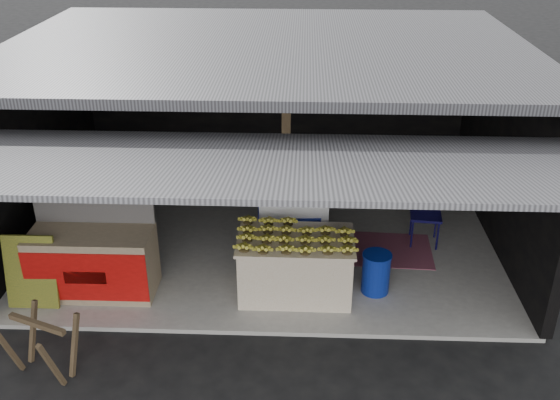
{
  "coord_description": "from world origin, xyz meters",
  "views": [
    {
      "loc": [
        0.54,
        -6.06,
        4.94
      ],
      "look_at": [
        0.23,
        1.53,
        1.1
      ],
      "focal_mm": 40.0,
      "sensor_mm": 36.0,
      "label": 1
    }
  ],
  "objects_px": {
    "white_crate": "(292,221)",
    "neighbor_stall": "(93,259)",
    "plastic_chair": "(426,206)",
    "water_barrel": "(376,274)",
    "banana_table": "(295,266)",
    "sawhorse": "(41,341)"
  },
  "relations": [
    {
      "from": "banana_table",
      "to": "neighbor_stall",
      "type": "relative_size",
      "value": 0.92
    },
    {
      "from": "banana_table",
      "to": "white_crate",
      "type": "xyz_separation_m",
      "value": [
        -0.06,
        1.0,
        0.12
      ]
    },
    {
      "from": "water_barrel",
      "to": "banana_table",
      "type": "bearing_deg",
      "value": -176.17
    },
    {
      "from": "white_crate",
      "to": "plastic_chair",
      "type": "bearing_deg",
      "value": 9.03
    },
    {
      "from": "white_crate",
      "to": "plastic_chair",
      "type": "distance_m",
      "value": 2.06
    },
    {
      "from": "neighbor_stall",
      "to": "sawhorse",
      "type": "distance_m",
      "value": 1.56
    },
    {
      "from": "banana_table",
      "to": "neighbor_stall",
      "type": "bearing_deg",
      "value": -178.39
    },
    {
      "from": "neighbor_stall",
      "to": "sawhorse",
      "type": "xyz_separation_m",
      "value": [
        -0.12,
        -1.55,
        -0.09
      ]
    },
    {
      "from": "white_crate",
      "to": "plastic_chair",
      "type": "relative_size",
      "value": 1.12
    },
    {
      "from": "white_crate",
      "to": "neighbor_stall",
      "type": "relative_size",
      "value": 0.66
    },
    {
      "from": "sawhorse",
      "to": "water_barrel",
      "type": "height_order",
      "value": "sawhorse"
    },
    {
      "from": "water_barrel",
      "to": "plastic_chair",
      "type": "distance_m",
      "value": 1.68
    },
    {
      "from": "banana_table",
      "to": "sawhorse",
      "type": "distance_m",
      "value": 3.21
    },
    {
      "from": "sawhorse",
      "to": "water_barrel",
      "type": "distance_m",
      "value": 4.2
    },
    {
      "from": "neighbor_stall",
      "to": "water_barrel",
      "type": "relative_size",
      "value": 3.0
    },
    {
      "from": "white_crate",
      "to": "plastic_chair",
      "type": "xyz_separation_m",
      "value": [
        2.0,
        0.48,
        0.03
      ]
    },
    {
      "from": "sawhorse",
      "to": "plastic_chair",
      "type": "height_order",
      "value": "plastic_chair"
    },
    {
      "from": "neighbor_stall",
      "to": "water_barrel",
      "type": "height_order",
      "value": "neighbor_stall"
    },
    {
      "from": "white_crate",
      "to": "neighbor_stall",
      "type": "xyz_separation_m",
      "value": [
        -2.59,
        -1.06,
        -0.05
      ]
    },
    {
      "from": "neighbor_stall",
      "to": "banana_table",
      "type": "bearing_deg",
      "value": 1.11
    },
    {
      "from": "white_crate",
      "to": "plastic_chair",
      "type": "height_order",
      "value": "white_crate"
    },
    {
      "from": "neighbor_stall",
      "to": "sawhorse",
      "type": "height_order",
      "value": "neighbor_stall"
    }
  ]
}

